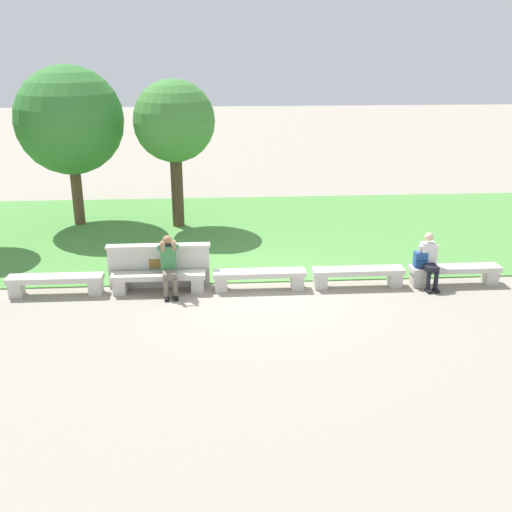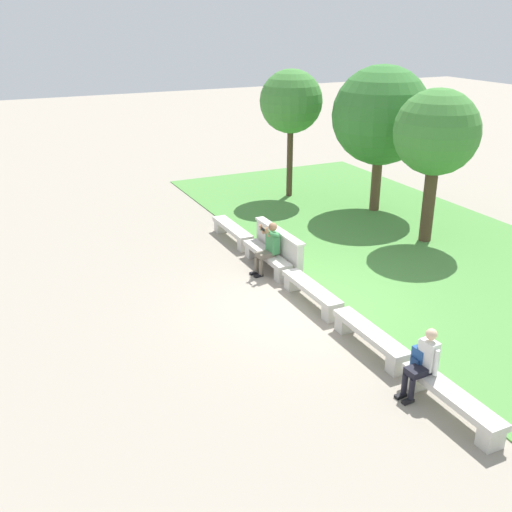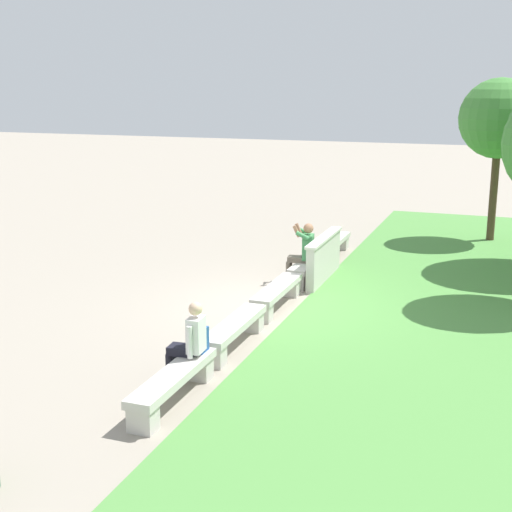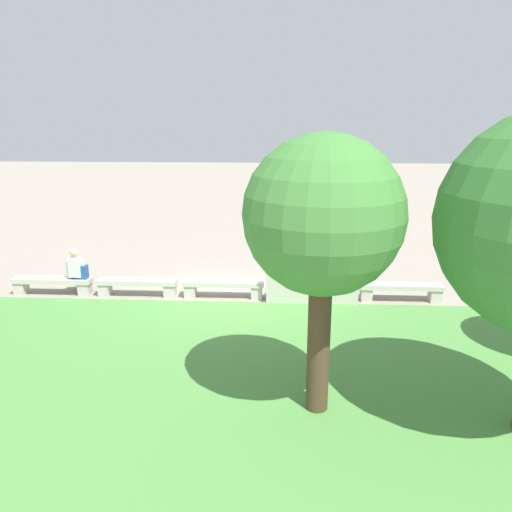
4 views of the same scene
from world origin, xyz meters
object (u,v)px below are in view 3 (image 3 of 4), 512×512
bench_mid (277,293)px  tree_left_background (499,119)px  person_distant (189,340)px  backpack (199,340)px  bench_end (173,382)px  person_photographer (303,249)px  bench_near (309,266)px  bench_main (333,245)px  bench_far (234,330)px

bench_mid → tree_left_background: size_ratio=0.47×
person_distant → backpack: (-0.17, 0.07, -0.05)m
bench_end → person_photographer: person_photographer is taller
bench_near → person_photographer: bearing=-16.9°
bench_main → bench_near: 2.27m
person_photographer → tree_left_background: bearing=147.3°
bench_far → bench_main: bearing=180.0°
person_photographer → tree_left_background: tree_left_background is taller
backpack → person_photographer: bearing=-179.2°
bench_mid → person_distant: person_distant is taller
backpack → bench_mid: bearing=-179.9°
bench_main → bench_near: bearing=0.0°
person_distant → bench_near: bearing=179.4°
bench_main → tree_left_background: tree_left_background is taller
bench_main → bench_mid: 4.53m
bench_near → bench_mid: bearing=0.0°
bench_mid → backpack: size_ratio=4.89×
bench_main → tree_left_background: bearing=132.1°
bench_main → person_distant: (8.39, -0.07, 0.37)m
bench_far → tree_left_background: (-10.12, 3.67, 3.04)m
bench_main → backpack: backpack is taller
bench_near → tree_left_background: 7.34m
bench_end → bench_mid: bearing=180.0°
bench_mid → person_photographer: bearing=-177.8°
bench_end → tree_left_background: bearing=163.5°
bench_far → bench_end: bearing=0.0°
person_photographer → person_distant: (5.87, 0.01, -0.06)m
bench_far → backpack: 1.47m
bench_far → person_distant: person_distant is taller
bench_near → bench_main: bearing=180.0°
bench_mid → backpack: bearing=0.1°
bench_end → person_photographer: bearing=-179.3°
bench_mid → bench_near: bearing=180.0°
person_photographer → backpack: size_ratio=3.08×
person_distant → person_photographer: bearing=-179.9°
bench_mid → bench_far: 2.27m
bench_near → bench_end: size_ratio=1.00×
bench_main → backpack: size_ratio=4.89×
bench_main → bench_end: 9.07m
bench_far → tree_left_background: tree_left_background is taller
bench_mid → bench_far: same height
bench_near → bench_end: same height
bench_mid → person_distant: size_ratio=1.66×
person_photographer → bench_mid: bearing=2.2°
person_photographer → tree_left_background: size_ratio=0.30×
bench_main → bench_far: bearing=0.0°
bench_mid → backpack: backpack is taller
backpack → tree_left_background: size_ratio=0.10×
person_distant → backpack: size_ratio=2.94×
bench_near → backpack: backpack is taller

